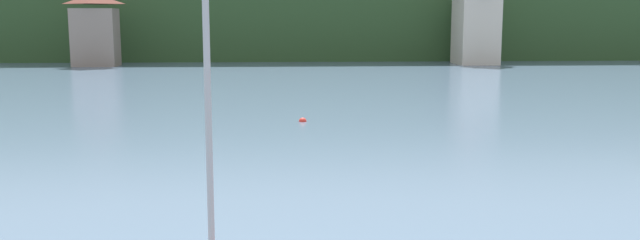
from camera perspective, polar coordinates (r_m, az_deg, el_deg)
name	(u,v)px	position (r m, az deg, el deg)	size (l,w,h in m)	color
wooded_hillside	(426,16)	(121.85, 9.22, 8.93)	(352.00, 59.15, 37.59)	#2D4C28
shore_building_west	(95,31)	(81.23, -19.00, 7.33)	(5.19, 3.60, 8.40)	gray
shore_building_westcentral	(476,24)	(82.88, 13.43, 8.17)	(4.88, 5.94, 10.16)	beige
mooring_buoy_mid	(303,122)	(34.97, -1.52, -0.13)	(0.42, 0.42, 0.42)	red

